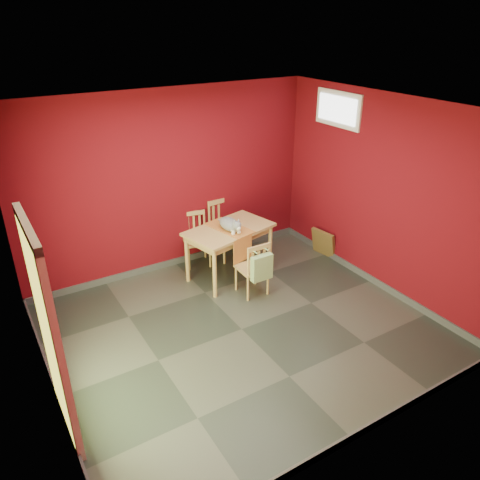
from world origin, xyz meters
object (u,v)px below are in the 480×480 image
chair_far_left (196,238)px  tote_bag (262,267)px  dining_table (229,234)px  chair_far_right (224,228)px  cat (229,222)px  chair_near (253,268)px  picture_frame (323,243)px

chair_far_left → tote_bag: 1.47m
dining_table → chair_far_right: size_ratio=1.47×
chair_far_right → tote_bag: bearing=-99.5°
cat → chair_far_right: bearing=70.0°
chair_far_left → chair_near: bearing=-77.8°
dining_table → picture_frame: (1.63, -0.23, -0.47)m
chair_far_right → picture_frame: size_ratio=2.08×
chair_far_right → chair_far_left: bearing=179.5°
dining_table → picture_frame: size_ratio=3.05×
chair_near → tote_bag: size_ratio=1.90×
chair_near → picture_frame: 1.67m
chair_far_left → chair_near: chair_far_left is taller
chair_far_right → tote_bag: size_ratio=2.19×
tote_bag → cat: cat is taller
dining_table → chair_near: 0.67m
dining_table → chair_far_right: (0.26, 0.61, -0.20)m
chair_far_left → picture_frame: (1.88, -0.85, -0.21)m
tote_bag → picture_frame: 1.74m
chair_far_right → cat: 0.82m
chair_near → cat: cat is taller
dining_table → chair_far_left: bearing=111.7°
chair_far_left → picture_frame: 2.07m
chair_near → tote_bag: (-0.00, -0.20, 0.10)m
chair_far_left → tote_bag: size_ratio=1.94×
chair_far_left → chair_far_right: 0.51m
dining_table → chair_far_left: size_ratio=1.65×
picture_frame → chair_far_right: bearing=148.4°
tote_bag → picture_frame: size_ratio=0.95×
chair_far_right → tote_bag: chair_far_right is taller
tote_bag → chair_far_right: bearing=80.5°
chair_far_left → cat: bearing=-71.2°
chair_far_right → chair_near: bearing=-101.0°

